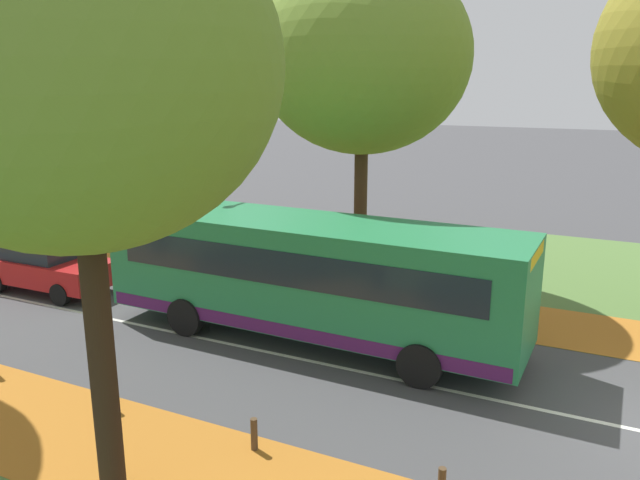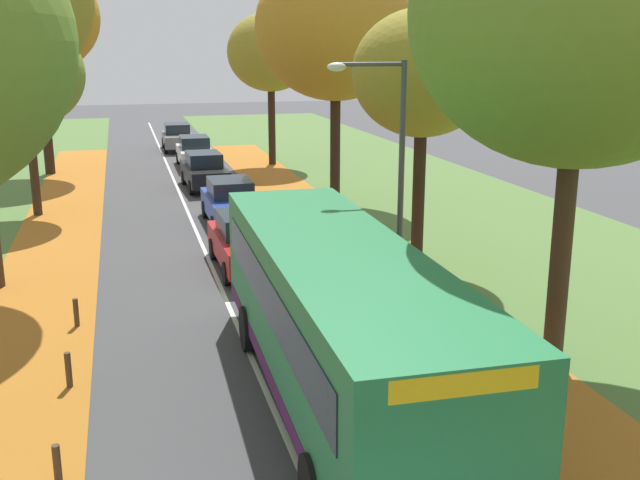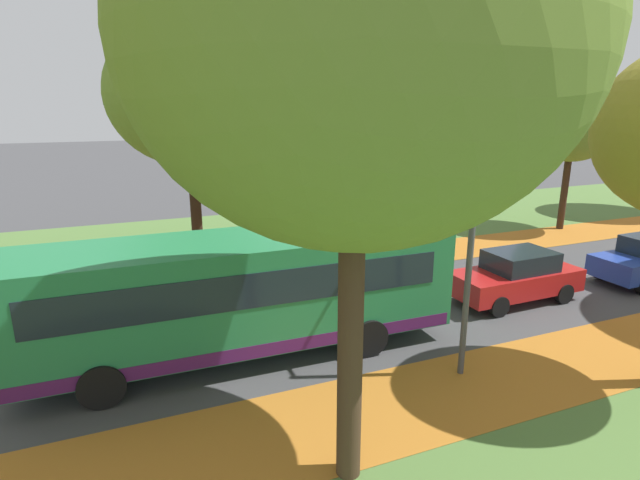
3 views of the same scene
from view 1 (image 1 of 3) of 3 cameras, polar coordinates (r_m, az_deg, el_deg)
name	(u,v)px [view 1 (image 1 of 3)]	position (r m, az deg, el deg)	size (l,w,h in m)	color
grass_verge_right	(150,226)	(28.53, -15.31, 1.26)	(12.00, 90.00, 0.01)	#517538
leaf_litter_right	(198,271)	(21.39, -11.14, -2.76)	(2.80, 60.00, 0.00)	#B26B23
tree_left_near	(74,66)	(8.91, -21.54, 14.56)	(5.44, 5.44, 8.83)	black
tree_right_near	(363,57)	(19.02, 3.94, 16.38)	(6.34, 6.34, 9.75)	#422D1E
tree_right_mid	(162,101)	(22.98, -14.22, 12.19)	(4.01, 4.01, 7.35)	black
bollard_fourth	(254,434)	(11.26, -6.04, -17.25)	(0.12, 0.12, 0.60)	#4C3823
bollard_fifth	(109,392)	(13.06, -18.75, -13.00)	(0.12, 0.12, 0.71)	#4C3823
streetlamp_right	(214,166)	(18.99, -9.65, 6.69)	(1.89, 0.28, 6.00)	#47474C
bus	(310,273)	(15.06, -0.94, -3.00)	(2.80, 10.44, 2.98)	#237A47
car_red_lead	(46,265)	(20.55, -23.73, -2.10)	(1.84, 4.23, 1.62)	#B21919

